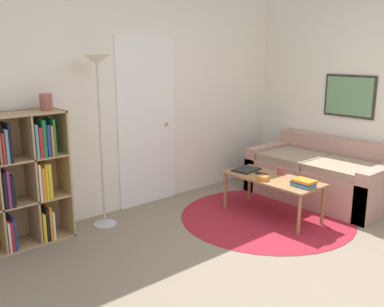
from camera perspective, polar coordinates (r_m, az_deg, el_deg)
ground_plane at (r=3.78m, az=16.11°, el=-15.89°), size 14.00×14.00×0.00m
wall_back at (r=5.08m, az=-6.89°, el=7.33°), size 7.45×0.11×2.60m
wall_right at (r=5.90m, az=19.08°, el=7.63°), size 0.08×5.44×2.60m
rug at (r=4.95m, az=9.89°, el=-8.28°), size 1.93×1.93×0.01m
bookshelf at (r=4.31m, az=-23.23°, el=-3.45°), size 1.00×0.34×1.27m
floor_lamp at (r=4.42m, az=-12.42°, el=8.83°), size 0.28×0.28×1.79m
couch at (r=5.66m, az=16.94°, el=-2.97°), size 0.90×1.71×0.74m
coffee_table at (r=4.87m, az=10.66°, el=-3.67°), size 0.51×1.12×0.45m
laptop at (r=5.09m, az=7.24°, el=-2.14°), size 0.34×0.27×0.02m
bowl at (r=4.73m, az=9.41°, el=-3.25°), size 0.13×0.13×0.05m
book_stack_on_table at (r=4.60m, az=14.66°, el=-3.83°), size 0.16×0.23×0.08m
cup at (r=4.99m, az=11.66°, el=-2.30°), size 0.06×0.06×0.08m
remote at (r=4.94m, az=9.25°, el=-2.70°), size 0.05×0.15×0.02m
vase_on_shelf at (r=4.31m, az=-18.88°, el=6.52°), size 0.12×0.12×0.16m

